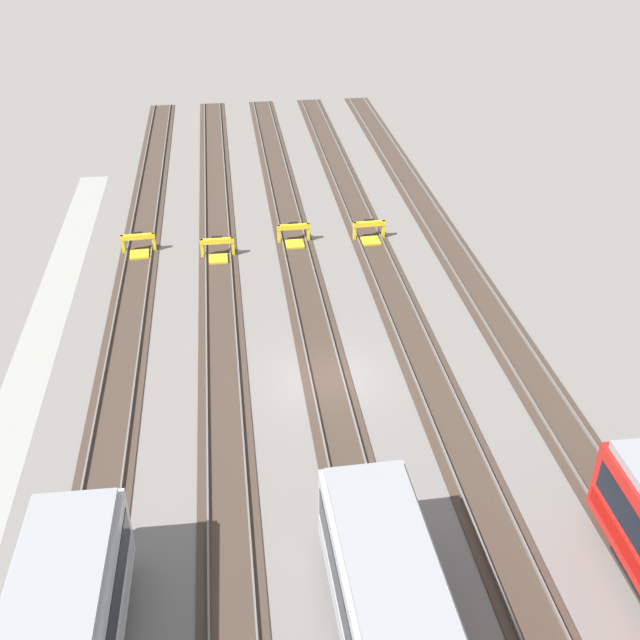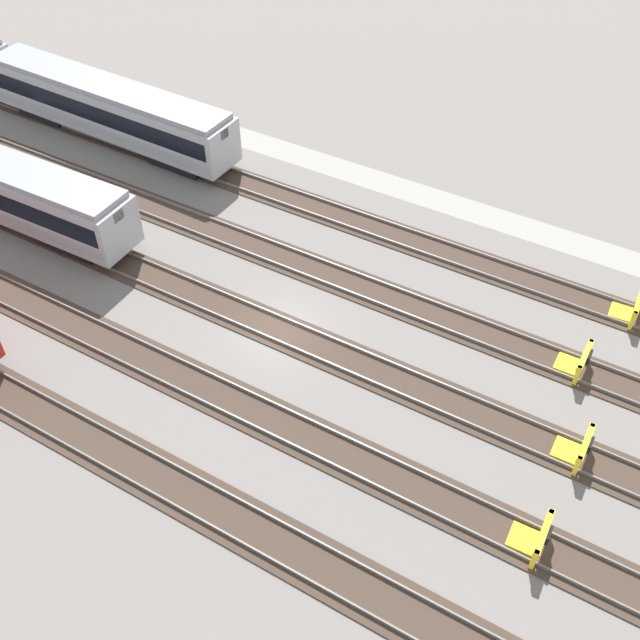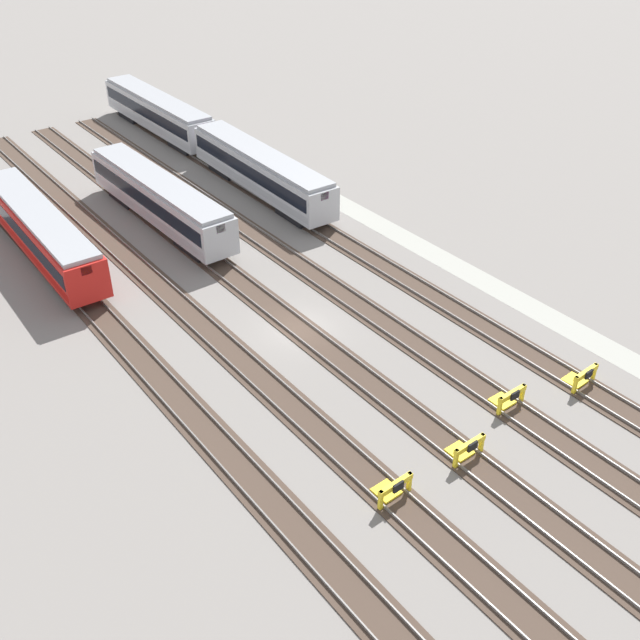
{
  "view_description": "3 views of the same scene",
  "coord_description": "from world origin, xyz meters",
  "px_view_note": "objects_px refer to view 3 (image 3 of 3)",
  "views": [
    {
      "loc": [
        26.92,
        -3.89,
        20.03
      ],
      "look_at": [
        -2.17,
        0.0,
        1.8
      ],
      "focal_mm": 42.0,
      "sensor_mm": 36.0,
      "label": 1
    },
    {
      "loc": [
        -14.07,
        20.37,
        24.91
      ],
      "look_at": [
        -2.17,
        0.0,
        1.8
      ],
      "focal_mm": 42.0,
      "sensor_mm": 36.0,
      "label": 2
    },
    {
      "loc": [
        -31.25,
        21.8,
        25.95
      ],
      "look_at": [
        -2.17,
        0.0,
        1.8
      ],
      "focal_mm": 42.0,
      "sensor_mm": 36.0,
      "label": 3
    }
  ],
  "objects_px": {
    "subway_car_front_row_left_inner": "(160,199)",
    "subway_car_front_row_centre": "(41,232)",
    "bumper_stop_middle_track": "(465,449)",
    "bumper_stop_near_inner_track": "(508,398)",
    "subway_car_front_row_leftmost": "(158,113)",
    "subway_car_front_row_right_inner": "(261,171)",
    "bumper_stop_nearest_track": "(581,378)",
    "bumper_stop_far_inner_track": "(391,489)"
  },
  "relations": [
    {
      "from": "subway_car_front_row_left_inner",
      "to": "subway_car_front_row_centre",
      "type": "distance_m",
      "value": 9.21
    },
    {
      "from": "subway_car_front_row_left_inner",
      "to": "subway_car_front_row_centre",
      "type": "relative_size",
      "value": 1.0
    },
    {
      "from": "bumper_stop_middle_track",
      "to": "bumper_stop_near_inner_track",
      "type": "bearing_deg",
      "value": -73.61
    },
    {
      "from": "subway_car_front_row_leftmost",
      "to": "bumper_stop_middle_track",
      "type": "height_order",
      "value": "subway_car_front_row_leftmost"
    },
    {
      "from": "subway_car_front_row_right_inner",
      "to": "bumper_stop_nearest_track",
      "type": "xyz_separation_m",
      "value": [
        -32.15,
        0.06,
        -1.53
      ]
    },
    {
      "from": "bumper_stop_nearest_track",
      "to": "bumper_stop_near_inner_track",
      "type": "distance_m",
      "value": 4.76
    },
    {
      "from": "subway_car_front_row_left_inner",
      "to": "bumper_stop_nearest_track",
      "type": "bearing_deg",
      "value": -164.03
    },
    {
      "from": "subway_car_front_row_leftmost",
      "to": "bumper_stop_far_inner_track",
      "type": "bearing_deg",
      "value": 164.75
    },
    {
      "from": "subway_car_front_row_centre",
      "to": "bumper_stop_near_inner_track",
      "type": "height_order",
      "value": "subway_car_front_row_centre"
    },
    {
      "from": "subway_car_front_row_leftmost",
      "to": "subway_car_front_row_centre",
      "type": "bearing_deg",
      "value": 135.44
    },
    {
      "from": "bumper_stop_nearest_track",
      "to": "bumper_stop_far_inner_track",
      "type": "relative_size",
      "value": 1.0
    },
    {
      "from": "subway_car_front_row_left_inner",
      "to": "bumper_stop_far_inner_track",
      "type": "xyz_separation_m",
      "value": [
        -32.12,
        4.65,
        -1.53
      ]
    },
    {
      "from": "bumper_stop_nearest_track",
      "to": "bumper_stop_far_inner_track",
      "type": "bearing_deg",
      "value": 89.9
    },
    {
      "from": "subway_car_front_row_right_inner",
      "to": "bumper_stop_near_inner_track",
      "type": "bearing_deg",
      "value": 171.43
    },
    {
      "from": "bumper_stop_nearest_track",
      "to": "subway_car_front_row_right_inner",
      "type": "bearing_deg",
      "value": -0.1
    },
    {
      "from": "subway_car_front_row_leftmost",
      "to": "subway_car_front_row_left_inner",
      "type": "height_order",
      "value": "same"
    },
    {
      "from": "subway_car_front_row_leftmost",
      "to": "bumper_stop_near_inner_track",
      "type": "bearing_deg",
      "value": 174.7
    },
    {
      "from": "subway_car_front_row_leftmost",
      "to": "bumper_stop_far_inner_track",
      "type": "xyz_separation_m",
      "value": [
        -50.82,
        13.85,
        -1.53
      ]
    },
    {
      "from": "subway_car_front_row_right_inner",
      "to": "bumper_stop_far_inner_track",
      "type": "relative_size",
      "value": 9.0
    },
    {
      "from": "bumper_stop_near_inner_track",
      "to": "bumper_stop_far_inner_track",
      "type": "xyz_separation_m",
      "value": [
        -1.18,
        9.24,
        0.0
      ]
    },
    {
      "from": "bumper_stop_nearest_track",
      "to": "subway_car_front_row_left_inner",
      "type": "bearing_deg",
      "value": 15.97
    },
    {
      "from": "subway_car_front_row_leftmost",
      "to": "subway_car_front_row_centre",
      "type": "distance_m",
      "value": 26.24
    },
    {
      "from": "subway_car_front_row_right_inner",
      "to": "bumper_stop_far_inner_track",
      "type": "xyz_separation_m",
      "value": [
        -32.12,
        13.91,
        -1.53
      ]
    },
    {
      "from": "bumper_stop_far_inner_track",
      "to": "subway_car_front_row_right_inner",
      "type": "bearing_deg",
      "value": -23.41
    },
    {
      "from": "subway_car_front_row_left_inner",
      "to": "bumper_stop_middle_track",
      "type": "relative_size",
      "value": 9.01
    },
    {
      "from": "subway_car_front_row_leftmost",
      "to": "bumper_stop_far_inner_track",
      "type": "relative_size",
      "value": 8.97
    },
    {
      "from": "subway_car_front_row_left_inner",
      "to": "bumper_stop_nearest_track",
      "type": "distance_m",
      "value": 33.47
    },
    {
      "from": "subway_car_front_row_leftmost",
      "to": "bumper_stop_far_inner_track",
      "type": "distance_m",
      "value": 52.69
    },
    {
      "from": "subway_car_front_row_centre",
      "to": "bumper_stop_nearest_track",
      "type": "distance_m",
      "value": 37.08
    },
    {
      "from": "bumper_stop_far_inner_track",
      "to": "subway_car_front_row_leftmost",
      "type": "bearing_deg",
      "value": -15.25
    },
    {
      "from": "subway_car_front_row_leftmost",
      "to": "subway_car_front_row_right_inner",
      "type": "relative_size",
      "value": 1.0
    },
    {
      "from": "subway_car_front_row_centre",
      "to": "bumper_stop_nearest_track",
      "type": "height_order",
      "value": "subway_car_front_row_centre"
    },
    {
      "from": "subway_car_front_row_leftmost",
      "to": "bumper_stop_nearest_track",
      "type": "xyz_separation_m",
      "value": [
        -50.84,
        -0.0,
        -1.53
      ]
    },
    {
      "from": "bumper_stop_near_inner_track",
      "to": "subway_car_front_row_left_inner",
      "type": "bearing_deg",
      "value": 8.44
    },
    {
      "from": "subway_car_front_row_centre",
      "to": "bumper_stop_middle_track",
      "type": "bearing_deg",
      "value": -164.13
    },
    {
      "from": "bumper_stop_nearest_track",
      "to": "bumper_stop_far_inner_track",
      "type": "distance_m",
      "value": 13.85
    },
    {
      "from": "subway_car_front_row_left_inner",
      "to": "bumper_stop_far_inner_track",
      "type": "distance_m",
      "value": 32.49
    },
    {
      "from": "bumper_stop_near_inner_track",
      "to": "subway_car_front_row_leftmost",
      "type": "bearing_deg",
      "value": -5.3
    },
    {
      "from": "subway_car_front_row_leftmost",
      "to": "subway_car_front_row_right_inner",
      "type": "bearing_deg",
      "value": -179.83
    },
    {
      "from": "subway_car_front_row_left_inner",
      "to": "bumper_stop_middle_track",
      "type": "bearing_deg",
      "value": 179.95
    },
    {
      "from": "bumper_stop_near_inner_track",
      "to": "bumper_stop_middle_track",
      "type": "relative_size",
      "value": 1.0
    },
    {
      "from": "subway_car_front_row_centre",
      "to": "bumper_stop_far_inner_track",
      "type": "distance_m",
      "value": 32.48
    }
  ]
}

